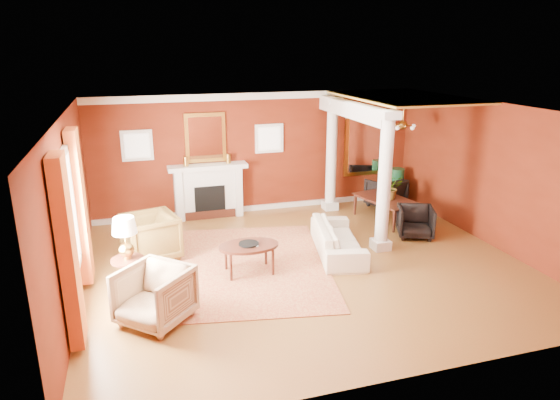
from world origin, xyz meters
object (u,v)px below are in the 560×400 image
object	(u,v)px
side_table	(126,244)
armchair_leopard	(150,235)
sofa	(338,234)
armchair_stripe	(154,293)
dining_table	(387,203)
coffee_table	(249,247)

from	to	relation	value
side_table	armchair_leopard	bearing A→B (deg)	73.13
sofa	armchair_stripe	distance (m)	3.97
side_table	armchair_stripe	bearing A→B (deg)	-71.02
armchair_stripe	dining_table	bearing A→B (deg)	72.62
coffee_table	dining_table	size ratio (longest dim) A/B	0.70
side_table	dining_table	xyz separation A→B (m)	(5.84, 2.04, -0.45)
sofa	armchair_leopard	distance (m)	3.65
armchair_stripe	dining_table	distance (m)	6.29
armchair_stripe	sofa	bearing A→B (deg)	67.40
armchair_stripe	coffee_table	size ratio (longest dim) A/B	0.87
sofa	side_table	size ratio (longest dim) A/B	1.52
side_table	coffee_table	bearing A→B (deg)	5.66
sofa	coffee_table	xyz separation A→B (m)	(-1.90, -0.37, 0.10)
armchair_stripe	side_table	size ratio (longest dim) A/B	0.71
dining_table	armchair_stripe	bearing A→B (deg)	106.70
armchair_leopard	dining_table	bearing A→B (deg)	82.89
armchair_leopard	armchair_stripe	xyz separation A→B (m)	(-0.05, -2.40, -0.02)
armchair_leopard	dining_table	distance (m)	5.47
armchair_stripe	armchair_leopard	bearing A→B (deg)	132.04
armchair_leopard	coffee_table	bearing A→B (deg)	41.21
coffee_table	dining_table	distance (m)	4.18
side_table	dining_table	distance (m)	6.20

